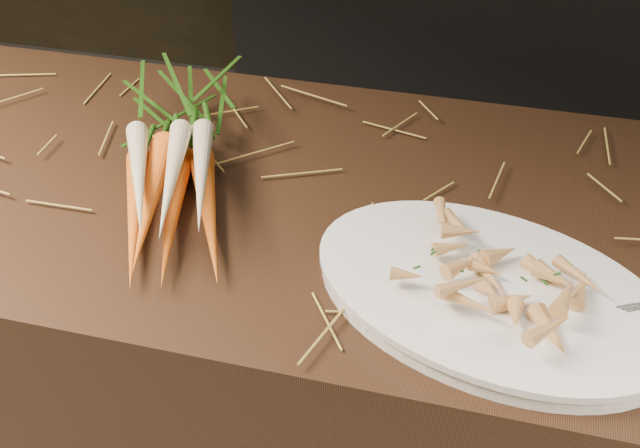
{
  "coord_description": "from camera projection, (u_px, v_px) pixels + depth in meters",
  "views": [
    {
      "loc": [
        0.39,
        -0.63,
        1.53
      ],
      "look_at": [
        0.18,
        0.15,
        0.96
      ],
      "focal_mm": 45.0,
      "sensor_mm": 36.0,
      "label": 1
    }
  ],
  "objects": [
    {
      "name": "root_veg_bunch",
      "position": [
        176.0,
        135.0,
        1.18
      ],
      "size": [
        0.35,
        0.57,
        0.1
      ],
      "rotation": [
        0.0,
        0.0,
        0.35
      ],
      "color": "#D05B11",
      "rests_on": "main_counter"
    },
    {
      "name": "serving_platter",
      "position": [
        487.0,
        295.0,
        0.95
      ],
      "size": [
        0.51,
        0.43,
        0.02
      ],
      "primitive_type": null,
      "rotation": [
        0.0,
        0.0,
        -0.37
      ],
      "color": "white",
      "rests_on": "main_counter"
    },
    {
      "name": "main_counter",
      "position": [
        246.0,
        392.0,
        1.44
      ],
      "size": [
        2.4,
        0.7,
        0.9
      ],
      "primitive_type": "cube",
      "color": "black",
      "rests_on": "ground"
    },
    {
      "name": "straw_bedding",
      "position": [
        229.0,
        175.0,
        1.17
      ],
      "size": [
        1.4,
        0.6,
        0.02
      ],
      "primitive_type": null,
      "color": "olive",
      "rests_on": "main_counter"
    },
    {
      "name": "roasted_veg_heap",
      "position": [
        491.0,
        272.0,
        0.93
      ],
      "size": [
        0.25,
        0.22,
        0.05
      ],
      "primitive_type": null,
      "rotation": [
        0.0,
        0.0,
        -0.37
      ],
      "color": "#B07946",
      "rests_on": "serving_platter"
    },
    {
      "name": "serving_fork",
      "position": [
        612.0,
        351.0,
        0.85
      ],
      "size": [
        0.15,
        0.09,
        0.0
      ],
      "primitive_type": "cube",
      "rotation": [
        0.0,
        0.0,
        -1.08
      ],
      "color": "silver",
      "rests_on": "serving_platter"
    },
    {
      "name": "back_counter",
      "position": [
        499.0,
        33.0,
        2.87
      ],
      "size": [
        1.82,
        0.62,
        0.84
      ],
      "color": "black",
      "rests_on": "ground"
    }
  ]
}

